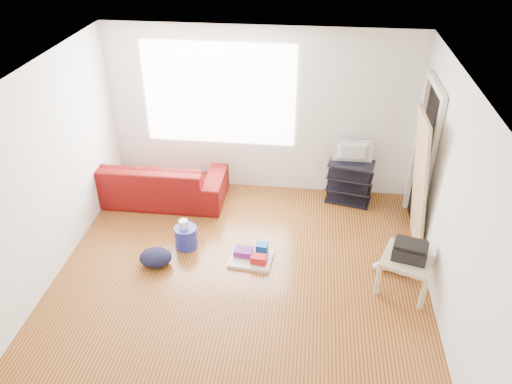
# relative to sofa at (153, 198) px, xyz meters

# --- Properties ---
(room) EXTENTS (4.51, 5.01, 2.51)m
(room) POSITION_rel_sofa_xyz_m (1.66, -1.80, 1.25)
(room) COLOR #5A2910
(room) RESTS_ON ground
(sofa) EXTENTS (2.22, 0.87, 0.65)m
(sofa) POSITION_rel_sofa_xyz_m (0.00, 0.00, 0.00)
(sofa) COLOR #55070B
(sofa) RESTS_ON ground
(tv_stand) EXTENTS (0.71, 0.50, 0.65)m
(tv_stand) POSITION_rel_sofa_xyz_m (2.95, 0.27, 0.33)
(tv_stand) COLOR black
(tv_stand) RESTS_ON ground
(tv) EXTENTS (0.58, 0.08, 0.33)m
(tv) POSITION_rel_sofa_xyz_m (2.95, 0.27, 0.82)
(tv) COLOR black
(tv) RESTS_ON tv_stand
(side_table) EXTENTS (0.72, 0.72, 0.46)m
(side_table) POSITION_rel_sofa_xyz_m (3.54, -1.57, 0.38)
(side_table) COLOR tan
(side_table) RESTS_ON ground
(printer) EXTENTS (0.44, 0.38, 0.20)m
(printer) POSITION_rel_sofa_xyz_m (3.54, -1.57, 0.55)
(printer) COLOR black
(printer) RESTS_ON side_table
(bucket) EXTENTS (0.32, 0.32, 0.30)m
(bucket) POSITION_rel_sofa_xyz_m (0.79, -1.10, 0.00)
(bucket) COLOR navy
(bucket) RESTS_ON ground
(toilet_paper) EXTENTS (0.12, 0.12, 0.11)m
(toilet_paper) POSITION_rel_sofa_xyz_m (0.77, -1.10, 0.20)
(toilet_paper) COLOR white
(toilet_paper) RESTS_ON bucket
(cleaning_tray) EXTENTS (0.57, 0.47, 0.19)m
(cleaning_tray) POSITION_rel_sofa_xyz_m (1.69, -1.28, 0.06)
(cleaning_tray) COLOR silver
(cleaning_tray) RESTS_ON ground
(backpack) EXTENTS (0.44, 0.37, 0.22)m
(backpack) POSITION_rel_sofa_xyz_m (0.49, -1.51, 0.00)
(backpack) COLOR black
(backpack) RESTS_ON ground
(sneakers) EXTENTS (0.52, 0.27, 0.12)m
(sneakers) POSITION_rel_sofa_xyz_m (3.44, -1.30, 0.06)
(sneakers) COLOR silver
(sneakers) RESTS_ON ground
(door_panel) EXTENTS (0.23, 0.74, 1.84)m
(door_panel) POSITION_rel_sofa_xyz_m (3.72, -0.70, 0.00)
(door_panel) COLOR #A67656
(door_panel) RESTS_ON ground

